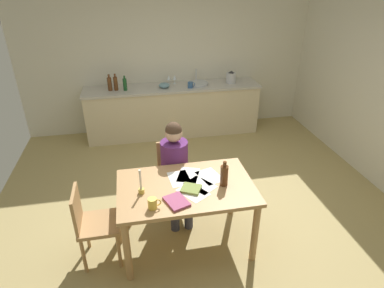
# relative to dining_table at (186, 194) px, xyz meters

# --- Properties ---
(ground_plane) EXTENTS (5.20, 5.20, 0.04)m
(ground_plane) POSITION_rel_dining_table_xyz_m (0.27, 0.56, -0.67)
(ground_plane) COLOR tan
(wall_back) EXTENTS (5.20, 0.12, 2.60)m
(wall_back) POSITION_rel_dining_table_xyz_m (0.27, 3.16, 0.65)
(wall_back) COLOR beige
(wall_back) RESTS_ON ground
(kitchen_counter) EXTENTS (3.08, 0.64, 0.90)m
(kitchen_counter) POSITION_rel_dining_table_xyz_m (0.27, 2.80, -0.20)
(kitchen_counter) COLOR beige
(kitchen_counter) RESTS_ON ground
(dining_table) EXTENTS (1.38, 0.88, 0.75)m
(dining_table) POSITION_rel_dining_table_xyz_m (0.00, 0.00, 0.00)
(dining_table) COLOR tan
(dining_table) RESTS_ON ground
(chair_at_table) EXTENTS (0.42, 0.42, 0.86)m
(chair_at_table) POSITION_rel_dining_table_xyz_m (-0.03, 0.68, -0.17)
(chair_at_table) COLOR tan
(chair_at_table) RESTS_ON ground
(person_seated) EXTENTS (0.33, 0.60, 1.19)m
(person_seated) POSITION_rel_dining_table_xyz_m (-0.03, 0.53, 0.03)
(person_seated) COLOR #592666
(person_seated) RESTS_ON ground
(chair_side_empty) EXTENTS (0.40, 0.40, 0.86)m
(chair_side_empty) POSITION_rel_dining_table_xyz_m (-0.95, -0.05, -0.17)
(chair_side_empty) COLOR tan
(chair_side_empty) RESTS_ON ground
(coffee_mug) EXTENTS (0.12, 0.08, 0.11)m
(coffee_mug) POSITION_rel_dining_table_xyz_m (-0.36, -0.29, 0.16)
(coffee_mug) COLOR #F2CC4C
(coffee_mug) RESTS_ON dining_table
(candlestick) EXTENTS (0.06, 0.06, 0.27)m
(candlestick) POSITION_rel_dining_table_xyz_m (-0.45, -0.03, 0.18)
(candlestick) COLOR gold
(candlestick) RESTS_ON dining_table
(book_magazine) EXTENTS (0.25, 0.29, 0.02)m
(book_magazine) POSITION_rel_dining_table_xyz_m (-0.13, -0.25, 0.12)
(book_magazine) COLOR #9D466B
(book_magazine) RESTS_ON dining_table
(book_cookery) EXTENTS (0.24, 0.23, 0.03)m
(book_cookery) POSITION_rel_dining_table_xyz_m (0.04, -0.08, 0.12)
(book_cookery) COLOR olive
(book_cookery) RESTS_ON dining_table
(paper_letter) EXTENTS (0.34, 0.36, 0.00)m
(paper_letter) POSITION_rel_dining_table_xyz_m (0.14, -0.02, 0.10)
(paper_letter) COLOR white
(paper_letter) RESTS_ON dining_table
(paper_bill) EXTENTS (0.34, 0.36, 0.00)m
(paper_bill) POSITION_rel_dining_table_xyz_m (0.05, -0.12, 0.10)
(paper_bill) COLOR white
(paper_bill) RESTS_ON dining_table
(paper_envelope) EXTENTS (0.24, 0.31, 0.00)m
(paper_envelope) POSITION_rel_dining_table_xyz_m (-0.05, 0.14, 0.10)
(paper_envelope) COLOR white
(paper_envelope) RESTS_ON dining_table
(paper_receipt) EXTENTS (0.29, 0.35, 0.00)m
(paper_receipt) POSITION_rel_dining_table_xyz_m (0.28, 0.12, 0.10)
(paper_receipt) COLOR white
(paper_receipt) RESTS_ON dining_table
(paper_notice) EXTENTS (0.30, 0.35, 0.00)m
(paper_notice) POSITION_rel_dining_table_xyz_m (0.06, 0.19, 0.10)
(paper_notice) COLOR white
(paper_notice) RESTS_ON dining_table
(wine_bottle_on_table) EXTENTS (0.08, 0.08, 0.27)m
(wine_bottle_on_table) POSITION_rel_dining_table_xyz_m (0.38, -0.05, 0.22)
(wine_bottle_on_table) COLOR #593319
(wine_bottle_on_table) RESTS_ON dining_table
(sink_unit) EXTENTS (0.36, 0.36, 0.24)m
(sink_unit) POSITION_rel_dining_table_xyz_m (0.72, 2.81, 0.27)
(sink_unit) COLOR #B2B7BC
(sink_unit) RESTS_ON kitchen_counter
(bottle_oil) EXTENTS (0.07, 0.07, 0.27)m
(bottle_oil) POSITION_rel_dining_table_xyz_m (-0.80, 2.78, 0.37)
(bottle_oil) COLOR #593319
(bottle_oil) RESTS_ON kitchen_counter
(bottle_vinegar) EXTENTS (0.07, 0.07, 0.28)m
(bottle_vinegar) POSITION_rel_dining_table_xyz_m (-0.70, 2.78, 0.37)
(bottle_vinegar) COLOR #593319
(bottle_vinegar) RESTS_ON kitchen_counter
(bottle_wine_red) EXTENTS (0.07, 0.07, 0.25)m
(bottle_wine_red) POSITION_rel_dining_table_xyz_m (-0.55, 2.74, 0.36)
(bottle_wine_red) COLOR #194C23
(bottle_wine_red) RESTS_ON kitchen_counter
(mixing_bowl) EXTENTS (0.19, 0.19, 0.09)m
(mixing_bowl) POSITION_rel_dining_table_xyz_m (0.11, 2.75, 0.29)
(mixing_bowl) COLOR #668C99
(mixing_bowl) RESTS_ON kitchen_counter
(stovetop_kettle) EXTENTS (0.18, 0.18, 0.22)m
(stovetop_kettle) POSITION_rel_dining_table_xyz_m (1.33, 2.80, 0.35)
(stovetop_kettle) COLOR #B7BABF
(stovetop_kettle) RESTS_ON kitchen_counter
(wine_glass_near_sink) EXTENTS (0.07, 0.07, 0.15)m
(wine_glass_near_sink) POSITION_rel_dining_table_xyz_m (0.33, 2.95, 0.36)
(wine_glass_near_sink) COLOR silver
(wine_glass_near_sink) RESTS_ON kitchen_counter
(wine_glass_by_kettle) EXTENTS (0.07, 0.07, 0.15)m
(wine_glass_by_kettle) POSITION_rel_dining_table_xyz_m (0.22, 2.95, 0.36)
(wine_glass_by_kettle) COLOR silver
(wine_glass_by_kettle) RESTS_ON kitchen_counter
(teacup_on_counter) EXTENTS (0.13, 0.09, 0.10)m
(teacup_on_counter) POSITION_rel_dining_table_xyz_m (0.56, 2.65, 0.30)
(teacup_on_counter) COLOR #33598C
(teacup_on_counter) RESTS_ON kitchen_counter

